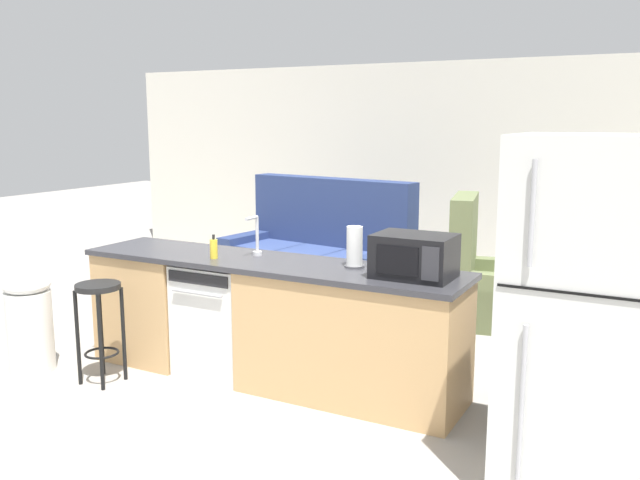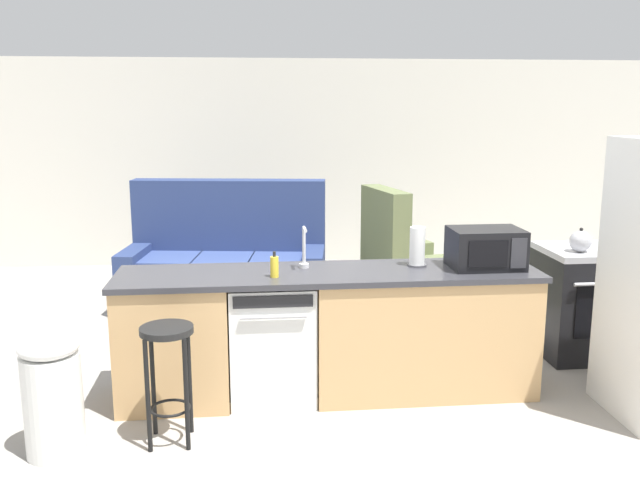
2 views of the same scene
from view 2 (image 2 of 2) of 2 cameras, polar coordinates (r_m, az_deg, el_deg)
name	(u,v)px [view 2 (image 2 of 2)]	position (r m, az deg, el deg)	size (l,w,h in m)	color
ground_plane	(308,393)	(4.99, -1.02, -12.77)	(24.00, 24.00, 0.00)	gray
wall_back	(303,162)	(8.79, -1.42, 6.57)	(10.00, 0.06, 2.60)	silver
kitchen_counter	(341,337)	(4.85, 1.81, -8.13)	(2.94, 0.66, 0.90)	tan
dishwasher	(272,339)	(4.81, -4.04, -8.30)	(0.58, 0.61, 0.84)	white
stove_range	(588,301)	(5.98, 21.61, -4.84)	(0.76, 0.68, 0.90)	black
microwave	(486,248)	(4.92, 13.78, -0.68)	(0.50, 0.37, 0.28)	black
sink_faucet	(304,250)	(4.76, -1.35, -0.85)	(0.07, 0.17, 0.30)	silver
paper_towel_roll	(417,247)	(4.88, 8.19, -0.59)	(0.14, 0.14, 0.28)	#4C4C51
soap_bottle	(274,266)	(4.54, -3.86, -2.24)	(0.06, 0.06, 0.18)	yellow
kettle	(581,241)	(5.68, 21.10, -0.09)	(0.21, 0.17, 0.19)	#B2B2B7
bar_stool	(168,359)	(4.23, -12.69, -9.77)	(0.32, 0.32, 0.74)	black
trash_bin	(52,394)	(4.35, -21.61, -11.93)	(0.35, 0.35, 0.74)	white
couch	(227,267)	(7.02, -7.83, -2.27)	(2.10, 1.17, 1.27)	navy
armchair	(402,269)	(7.09, 6.91, -2.48)	(0.96, 1.00, 1.20)	#667047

